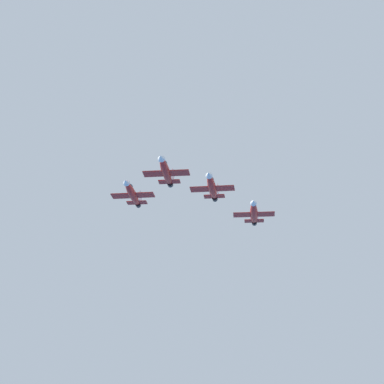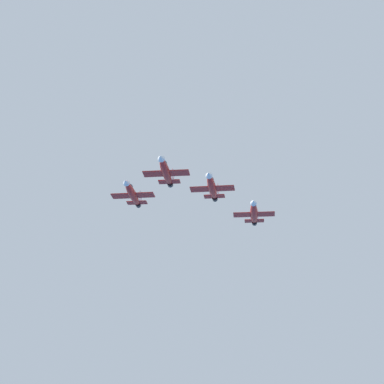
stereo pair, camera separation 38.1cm
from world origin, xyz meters
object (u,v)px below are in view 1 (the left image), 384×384
Objects in this scene: jet_lead at (166,171)px; jet_right_wingman at (132,194)px; jet_left_outer at (254,213)px; jet_left_wingman at (212,187)px.

jet_right_wingman is at bearing -139.56° from jet_lead.
jet_left_outer is at bearing 139.71° from jet_lead.
jet_left_wingman reaches higher than jet_left_outer.
jet_lead is 16.26m from jet_right_wingman.
jet_right_wingman is (10.36, 12.50, -0.85)m from jet_lead.
jet_left_wingman is at bearing -40.96° from jet_left_outer.
jet_lead is 32.61m from jet_left_outer.
jet_left_wingman is 1.02× the size of jet_right_wingman.
jet_lead is 16.24m from jet_left_wingman.
jet_left_wingman is 1.03× the size of jet_left_outer.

